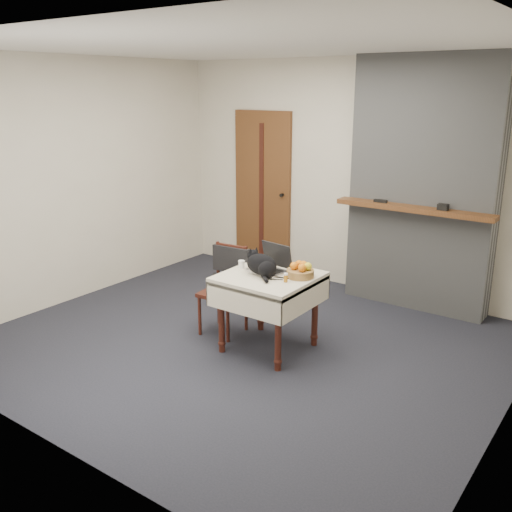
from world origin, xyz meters
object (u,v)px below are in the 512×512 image
(door, at_px, (263,192))
(chair, at_px, (228,277))
(side_table, at_px, (269,287))
(fruit_basket, at_px, (301,271))
(pill_bottle, at_px, (286,277))
(laptop, at_px, (271,264))
(cat, at_px, (262,265))
(cream_jar, at_px, (242,264))

(door, relative_size, chair, 2.36)
(side_table, xyz_separation_m, chair, (-0.56, 0.12, -0.05))
(fruit_basket, bearing_deg, pill_bottle, -99.89)
(side_table, xyz_separation_m, pill_bottle, (0.22, -0.07, 0.15))
(side_table, xyz_separation_m, laptop, (-0.05, 0.11, 0.17))
(side_table, bearing_deg, pill_bottle, -17.95)
(door, height_order, chair, door)
(laptop, distance_m, pill_bottle, 0.33)
(side_table, bearing_deg, fruit_basket, 24.59)
(pill_bottle, bearing_deg, fruit_basket, 80.11)
(pill_bottle, bearing_deg, cat, 172.58)
(cream_jar, bearing_deg, fruit_basket, 8.85)
(cat, height_order, pill_bottle, cat)
(laptop, relative_size, cat, 0.92)
(door, relative_size, side_table, 2.56)
(pill_bottle, bearing_deg, side_table, 162.05)
(side_table, height_order, laptop, laptop)
(door, distance_m, fruit_basket, 2.50)
(laptop, relative_size, fruit_basket, 1.52)
(pill_bottle, bearing_deg, laptop, 146.50)
(laptop, bearing_deg, cream_jar, -154.83)
(door, distance_m, cat, 2.43)
(door, bearing_deg, chair, -64.38)
(door, bearing_deg, cat, -55.02)
(side_table, relative_size, chair, 0.92)
(cat, bearing_deg, fruit_basket, 49.58)
(laptop, xyz_separation_m, cream_jar, (-0.27, -0.08, -0.03))
(laptop, bearing_deg, fruit_basket, 8.53)
(side_table, distance_m, chair, 0.58)
(cat, bearing_deg, cream_jar, -169.78)
(laptop, bearing_deg, door, 134.60)
(door, distance_m, pill_bottle, 2.62)
(cat, bearing_deg, door, 147.98)
(chair, bearing_deg, cream_jar, -26.39)
(door, distance_m, chair, 2.08)
(door, xyz_separation_m, pill_bottle, (1.65, -2.02, -0.26))
(door, relative_size, fruit_basket, 8.43)
(cat, distance_m, pill_bottle, 0.28)
(pill_bottle, bearing_deg, cream_jar, 169.87)
(cream_jar, bearing_deg, door, 120.15)
(side_table, relative_size, cat, 1.99)
(side_table, height_order, chair, chair)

